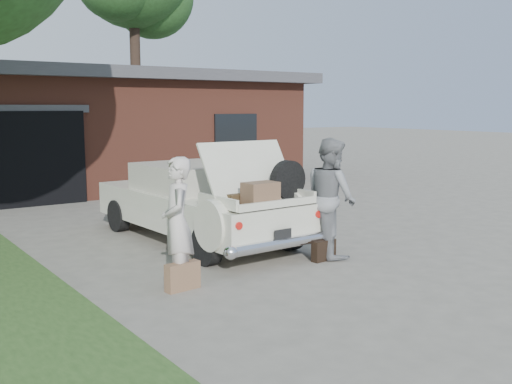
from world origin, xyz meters
TOP-DOWN VIEW (x-y plane):
  - ground at (0.00, 0.00)m, footprint 90.00×90.00m
  - house at (0.98, 11.47)m, footprint 12.80×7.80m
  - sedan at (0.22, 2.61)m, footprint 1.95×4.65m
  - woman_left at (-1.35, 0.41)m, footprint 0.60×0.72m
  - woman_right at (1.34, 0.51)m, footprint 0.87×1.02m
  - suitcase_left at (-1.37, 0.27)m, footprint 0.47×0.20m
  - suitcase_right at (1.06, 0.34)m, footprint 0.42×0.16m

SIDE VIEW (x-z plane):
  - ground at x=0.00m, z-range 0.00..0.00m
  - suitcase_right at x=1.06m, z-range 0.00..0.31m
  - suitcase_left at x=-1.37m, z-range 0.00..0.36m
  - sedan at x=0.22m, z-range -0.21..1.56m
  - woman_left at x=-1.35m, z-range 0.00..1.68m
  - woman_right at x=1.34m, z-range 0.00..1.83m
  - house at x=0.98m, z-range 0.02..3.32m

